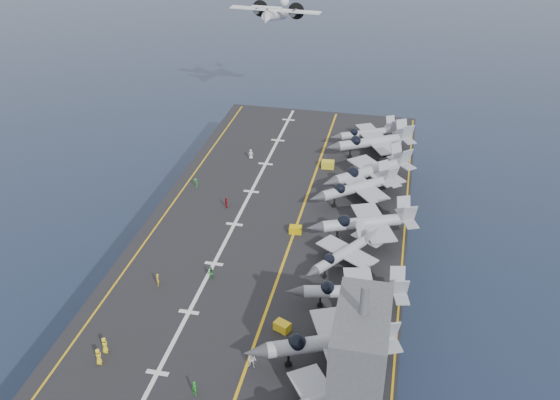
# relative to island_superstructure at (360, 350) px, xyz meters

# --- Properties ---
(ground) EXTENTS (500.00, 500.00, 0.00)m
(ground) POSITION_rel_island_superstructure_xyz_m (-15.00, 30.00, -17.90)
(ground) COLOR #142135
(ground) RESTS_ON ground
(hull) EXTENTS (36.00, 90.00, 10.00)m
(hull) POSITION_rel_island_superstructure_xyz_m (-15.00, 30.00, -12.90)
(hull) COLOR #56595E
(hull) RESTS_ON ground
(flight_deck) EXTENTS (38.00, 92.00, 0.40)m
(flight_deck) POSITION_rel_island_superstructure_xyz_m (-15.00, 30.00, -7.70)
(flight_deck) COLOR black
(flight_deck) RESTS_ON hull
(foul_line) EXTENTS (0.35, 90.00, 0.02)m
(foul_line) POSITION_rel_island_superstructure_xyz_m (-12.00, 30.00, -7.48)
(foul_line) COLOR gold
(foul_line) RESTS_ON flight_deck
(landing_centerline) EXTENTS (0.50, 90.00, 0.02)m
(landing_centerline) POSITION_rel_island_superstructure_xyz_m (-21.00, 30.00, -7.48)
(landing_centerline) COLOR silver
(landing_centerline) RESTS_ON flight_deck
(deck_edge_port) EXTENTS (0.25, 90.00, 0.02)m
(deck_edge_port) POSITION_rel_island_superstructure_xyz_m (-32.00, 30.00, -7.48)
(deck_edge_port) COLOR gold
(deck_edge_port) RESTS_ON flight_deck
(deck_edge_stbd) EXTENTS (0.25, 90.00, 0.02)m
(deck_edge_stbd) POSITION_rel_island_superstructure_xyz_m (3.50, 30.00, -7.48)
(deck_edge_stbd) COLOR gold
(deck_edge_stbd) RESTS_ON flight_deck
(island_superstructure) EXTENTS (5.00, 10.00, 15.00)m
(island_superstructure) POSITION_rel_island_superstructure_xyz_m (0.00, 0.00, 0.00)
(island_superstructure) COLOR #56595E
(island_superstructure) RESTS_ON flight_deck
(fighter_jet_1) EXTENTS (19.47, 16.55, 5.73)m
(fighter_jet_1) POSITION_rel_island_superstructure_xyz_m (-3.40, 5.65, -4.64)
(fighter_jet_1) COLOR #9BA3AD
(fighter_jet_1) RESTS_ON flight_deck
(fighter_jet_2) EXTENTS (16.13, 12.45, 5.01)m
(fighter_jet_2) POSITION_rel_island_superstructure_xyz_m (-1.90, 15.12, -5.00)
(fighter_jet_2) COLOR gray
(fighter_jet_2) RESTS_ON flight_deck
(fighter_jet_3) EXTENTS (14.09, 15.28, 4.41)m
(fighter_jet_3) POSITION_rel_island_superstructure_xyz_m (-4.17, 23.03, -5.29)
(fighter_jet_3) COLOR #9BA5AB
(fighter_jet_3) RESTS_ON flight_deck
(fighter_jet_4) EXTENTS (18.19, 15.38, 5.36)m
(fighter_jet_4) POSITION_rel_island_superstructure_xyz_m (-1.75, 30.62, -4.82)
(fighter_jet_4) COLOR gray
(fighter_jet_4) RESTS_ON flight_deck
(fighter_jet_5) EXTENTS (17.93, 17.12, 5.20)m
(fighter_jet_5) POSITION_rel_island_superstructure_xyz_m (-4.10, 40.58, -4.90)
(fighter_jet_5) COLOR gray
(fighter_jet_5) RESTS_ON flight_deck
(fighter_jet_6) EXTENTS (19.44, 18.94, 5.67)m
(fighter_jet_6) POSITION_rel_island_superstructure_xyz_m (-2.55, 46.06, -4.67)
(fighter_jet_6) COLOR gray
(fighter_jet_6) RESTS_ON flight_deck
(fighter_jet_7) EXTENTS (19.19, 17.09, 5.57)m
(fighter_jet_7) POSITION_rel_island_superstructure_xyz_m (-3.04, 57.50, -4.72)
(fighter_jet_7) COLOR gray
(fighter_jet_7) RESTS_ON flight_deck
(fighter_jet_8) EXTENTS (15.66, 13.85, 4.55)m
(fighter_jet_8) POSITION_rel_island_superstructure_xyz_m (-4.41, 62.06, -5.23)
(fighter_jet_8) COLOR gray
(fighter_jet_8) RESTS_ON flight_deck
(tow_cart_a) EXTENTS (2.15, 1.83, 1.09)m
(tow_cart_a) POSITION_rel_island_superstructure_xyz_m (-9.44, 9.31, -6.95)
(tow_cart_a) COLOR yellow
(tow_cart_a) RESTS_ON flight_deck
(tow_cart_b) EXTENTS (1.84, 1.27, 1.06)m
(tow_cart_b) POSITION_rel_island_superstructure_xyz_m (-11.81, 29.69, -6.97)
(tow_cart_b) COLOR #D5AF06
(tow_cart_b) RESTS_ON flight_deck
(tow_cart_c) EXTENTS (2.25, 1.55, 1.29)m
(tow_cart_c) POSITION_rel_island_superstructure_xyz_m (-10.23, 50.84, -6.86)
(tow_cart_c) COLOR gold
(tow_cart_c) RESTS_ON flight_deck
(crew_0) EXTENTS (1.15, 1.39, 2.00)m
(crew_0) POSITION_rel_island_superstructure_xyz_m (-27.62, 0.02, -6.50)
(crew_0) COLOR yellow
(crew_0) RESTS_ON flight_deck
(crew_1) EXTENTS (1.17, 1.28, 1.77)m
(crew_1) POSITION_rel_island_superstructure_xyz_m (-26.50, 14.07, -6.61)
(crew_1) COLOR gold
(crew_1) RESTS_ON flight_deck
(crew_2) EXTENTS (1.15, 0.96, 1.64)m
(crew_2) POSITION_rel_island_superstructure_xyz_m (-20.46, 17.05, -6.68)
(crew_2) COLOR #227F2C
(crew_2) RESTS_ON flight_deck
(crew_3) EXTENTS (1.12, 1.13, 1.59)m
(crew_3) POSITION_rel_island_superstructure_xyz_m (-30.12, 39.54, -6.70)
(crew_3) COLOR #1D8426
(crew_3) RESTS_ON flight_deck
(crew_4) EXTENTS (1.10, 1.24, 1.72)m
(crew_4) POSITION_rel_island_superstructure_xyz_m (-23.48, 34.40, -6.64)
(crew_4) COLOR #AA0B15
(crew_4) RESTS_ON flight_deck
(crew_5) EXTENTS (1.24, 1.03, 1.76)m
(crew_5) POSITION_rel_island_superstructure_xyz_m (-24.02, 51.50, -6.62)
(crew_5) COLOR silver
(crew_5) RESTS_ON flight_deck
(crew_6) EXTENTS (1.25, 1.16, 1.74)m
(crew_6) POSITION_rel_island_superstructure_xyz_m (-16.14, -1.98, -6.63)
(crew_6) COLOR #1C8D20
(crew_6) RESTS_ON flight_deck
(crew_7) EXTENTS (1.23, 0.85, 1.98)m
(crew_7) POSITION_rel_island_superstructure_xyz_m (-11.38, 2.95, -6.51)
(crew_7) COLOR silver
(crew_7) RESTS_ON flight_deck
(transport_plane) EXTENTS (21.30, 15.40, 4.79)m
(transport_plane) POSITION_rel_island_superstructure_xyz_m (-28.18, 90.34, 8.02)
(transport_plane) COLOR silver
(crew_8) EXTENTS (1.15, 1.39, 2.00)m
(crew_8) POSITION_rel_island_superstructure_xyz_m (-27.75, 1.76, -6.50)
(crew_8) COLOR yellow
(crew_8) RESTS_ON flight_deck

